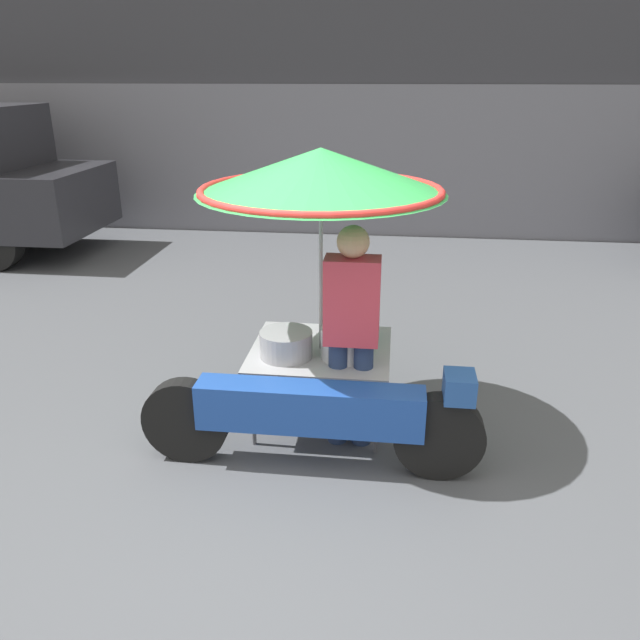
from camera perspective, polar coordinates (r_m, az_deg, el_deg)
The scene contains 4 objects.
ground_plane at distance 4.09m, azimuth -5.30°, elevation -17.38°, with size 36.00×36.00×0.00m, color #4C4F54.
shopfront_building at distance 11.48m, azimuth 3.37°, elevation 18.71°, with size 28.00×2.06×3.98m.
vendor_motorcycle_cart at distance 4.35m, azimuth 0.01°, elevation 8.19°, with size 2.36×1.74×2.10m.
vendor_person at distance 4.34m, azimuth 2.90°, elevation -0.66°, with size 0.38×0.22×1.64m.
Camera 1 is at (0.74, -3.09, 2.58)m, focal length 35.00 mm.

